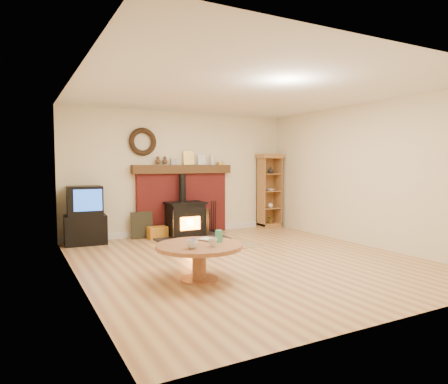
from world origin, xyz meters
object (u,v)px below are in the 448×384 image
coffee_table (199,251)px  tv_unit (85,216)px  wood_stove (186,220)px  curio_cabinet (269,191)px

coffee_table → tv_unit: bearing=106.3°
wood_stove → coffee_table: wood_stove is taller
coffee_table → curio_cabinet: bearing=44.6°
wood_stove → tv_unit: size_ratio=1.28×
tv_unit → curio_cabinet: 4.20m
wood_stove → tv_unit: wood_stove is taller
curio_cabinet → wood_stove: bearing=-172.9°
curio_cabinet → coffee_table: curio_cabinet is taller
curio_cabinet → coffee_table: size_ratio=1.55×
wood_stove → coffee_table: (-1.03, -2.94, 0.03)m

